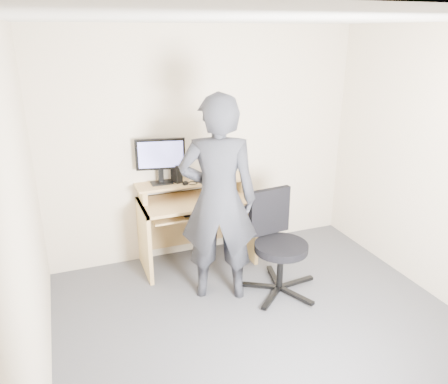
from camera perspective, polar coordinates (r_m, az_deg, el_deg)
ground at (r=3.90m, az=6.39°, el=-18.32°), size 3.50×3.50×0.00m
back_wall at (r=4.81m, az=-2.54°, el=6.13°), size 3.50×0.02×2.50m
ceiling at (r=3.05m, az=8.35°, el=21.44°), size 3.50×3.50×0.02m
desk at (r=4.78m, az=-3.84°, el=-2.89°), size 1.20×0.60×0.91m
monitor at (r=4.57m, az=-8.29°, el=4.54°), size 0.51×0.14×0.49m
external_drive at (r=4.66m, az=-6.23°, el=2.47°), size 0.11×0.15×0.20m
travel_mug at (r=4.76m, az=-2.21°, el=2.72°), size 0.08×0.08×0.16m
smartphone at (r=4.79m, az=-1.12°, el=1.90°), size 0.10×0.14×0.01m
charger at (r=4.59m, az=-5.08°, el=1.16°), size 0.06×0.05×0.03m
headphones at (r=4.76m, az=-5.24°, el=1.74°), size 0.18×0.18×0.06m
keyboard at (r=4.59m, az=-2.89°, el=-2.26°), size 0.48×0.23×0.03m
mouse at (r=4.66m, az=1.29°, el=-0.54°), size 0.11×0.08×0.04m
office_chair at (r=4.27m, az=6.92°, el=-6.15°), size 0.76×0.78×0.98m
person at (r=3.97m, az=-0.75°, el=-1.10°), size 0.83×0.69×1.96m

